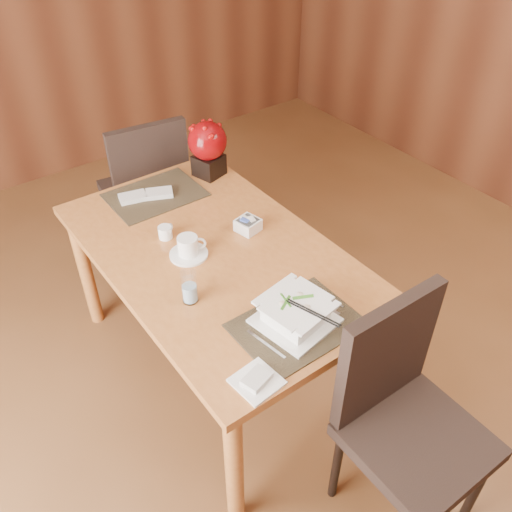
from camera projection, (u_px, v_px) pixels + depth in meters
ground at (296, 447)px, 2.44m from camera, size 6.00×6.00×0.00m
dining_table at (217, 268)px, 2.40m from camera, size 0.90×1.50×0.75m
placemat_near at (297, 325)px, 2.00m from camera, size 0.45×0.33×0.01m
placemat_far at (155, 195)px, 2.69m from camera, size 0.45×0.33×0.01m
soup_setting at (296, 313)px, 1.98m from camera, size 0.30×0.30×0.11m
coffee_cup at (188, 248)px, 2.30m from camera, size 0.17×0.17×0.09m
water_glass at (189, 287)px, 2.06m from camera, size 0.08×0.08×0.14m
creamer_jug at (165, 232)px, 2.40m from camera, size 0.11×0.11×0.06m
sugar_caddy at (248, 225)px, 2.44m from camera, size 0.11×0.11×0.06m
berry_decor at (208, 146)px, 2.74m from camera, size 0.20×0.20×0.29m
napkins_far at (148, 195)px, 2.66m from camera, size 0.28×0.18×0.02m
bread_plate at (257, 382)px, 1.80m from camera, size 0.16×0.16×0.01m
near_chair at (403, 408)px, 1.95m from camera, size 0.47×0.47×0.99m
far_chair at (147, 186)px, 3.14m from camera, size 0.51×0.51×0.97m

